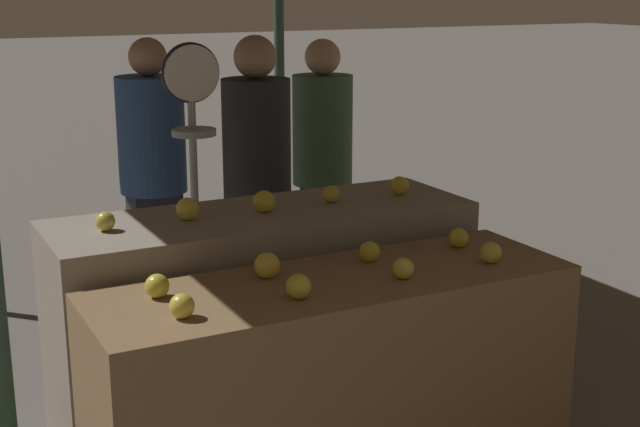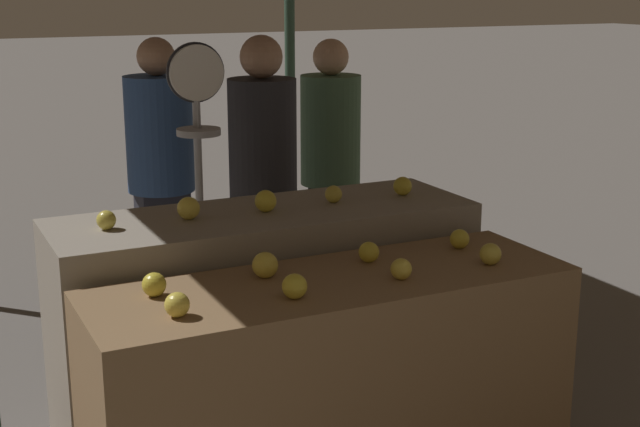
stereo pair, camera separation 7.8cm
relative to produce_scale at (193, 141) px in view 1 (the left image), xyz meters
The scene contains 19 objects.
display_counter_front 1.46m from the produce_scale, 87.91° to the right, with size 1.69×0.55×0.87m, color olive.
display_counter_back 0.95m from the produce_scale, 86.04° to the right, with size 1.69×0.55×0.97m, color gray.
apple_front_0 1.49m from the produce_scale, 111.16° to the right, with size 0.08×0.08×0.08m, color yellow.
apple_front_1 1.41m from the produce_scale, 96.14° to the right, with size 0.08×0.08×0.08m, color gold.
apple_front_2 1.41m from the produce_scale, 79.50° to the right, with size 0.07×0.07×0.07m, color yellow.
apple_front_3 1.52m from the produce_scale, 65.42° to the right, with size 0.08×0.08×0.08m, color gold.
apple_front_4 1.31m from the produce_scale, 115.00° to the right, with size 0.08×0.08×0.08m, color gold.
apple_front_5 1.18m from the produce_scale, 97.59° to the right, with size 0.09×0.09×0.09m, color yellow.
apple_front_6 1.20m from the produce_scale, 77.82° to the right, with size 0.08×0.08×0.08m, color gold.
apple_front_7 1.34m from the produce_scale, 60.96° to the right, with size 0.07×0.07×0.07m, color gold.
apple_back_0 0.89m from the produce_scale, 130.96° to the right, with size 0.07×0.07×0.07m, color gold.
apple_back_1 0.72m from the produce_scale, 111.74° to the right, with size 0.09×0.09×0.09m, color yellow.
apple_back_2 0.69m from the produce_scale, 85.83° to the right, with size 0.09×0.09×0.09m, color gold.
apple_back_3 0.76m from the produce_scale, 61.79° to the right, with size 0.07×0.07×0.07m, color gold.
apple_back_4 0.96m from the produce_scale, 44.79° to the right, with size 0.08×0.08×0.08m, color gold.
produce_scale is the anchor object (origin of this frame).
person_vendor_at_scale 0.52m from the produce_scale, 28.89° to the left, with size 0.36×0.36×1.60m.
person_customer_left 1.25m from the produce_scale, 34.07° to the left, with size 0.46×0.46×1.55m.
person_customer_right 0.93m from the produce_scale, 85.43° to the left, with size 0.40×0.40×1.57m.
Camera 1 is at (-1.36, -2.52, 1.84)m, focal length 50.00 mm.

